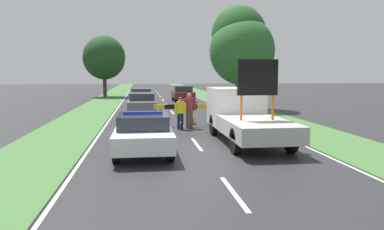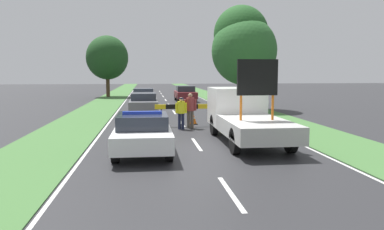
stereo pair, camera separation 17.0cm
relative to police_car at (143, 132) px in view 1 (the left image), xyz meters
The scene contains 19 objects.
ground_plane 2.19m from the police_car, ahead, with size 160.00×160.00×0.00m, color #28282B.
lane_markings 14.88m from the police_car, 82.06° to the left, with size 8.11×66.02×0.01m.
grass_verge_left 20.59m from the police_car, 100.06° to the left, with size 3.08×120.00×0.03m.
grass_verge_right 21.68m from the police_car, 69.19° to the left, with size 3.08×120.00×0.03m.
police_car is the anchor object (origin of this frame).
work_truck 4.60m from the police_car, 26.39° to the left, with size 2.21×6.36×3.24m.
road_barrier 6.61m from the police_car, 70.27° to the left, with size 3.35×0.08×1.14m.
police_officer 5.51m from the police_car, 70.74° to the left, with size 0.56×0.36×1.57m.
pedestrian_civilian 5.97m from the police_car, 67.28° to the left, with size 0.63×0.40×1.75m.
traffic_cone_near_police 6.86m from the police_car, 56.65° to the left, with size 0.43×0.43×0.59m.
traffic_cone_centre_front 7.43m from the police_car, 69.20° to the left, with size 0.44×0.44×0.60m.
traffic_cone_near_truck 6.15m from the police_car, 93.32° to the left, with size 0.51×0.51×0.70m.
queued_car_suv_grey 11.33m from the police_car, 90.25° to the left, with size 1.76×4.47×1.48m.
queued_car_sedan_silver 16.94m from the police_car, 90.35° to the left, with size 1.72×4.30×1.53m.
queued_car_wagon_maroon 23.40m from the police_car, 80.50° to the left, with size 1.88×4.54×1.50m.
roadside_tree_near_left 17.17m from the police_car, 64.09° to the left, with size 4.07×4.07×7.74m.
roadside_tree_near_right 16.56m from the police_car, 62.96° to the left, with size 4.80×4.80×6.89m.
roadside_tree_mid_left 31.25m from the police_car, 97.86° to the left, with size 4.71×4.71×6.93m.
utility_pole 16.51m from the police_car, 62.60° to the left, with size 1.20×0.20×7.19m.
Camera 1 is at (-2.06, -13.15, 2.77)m, focal length 35.00 mm.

